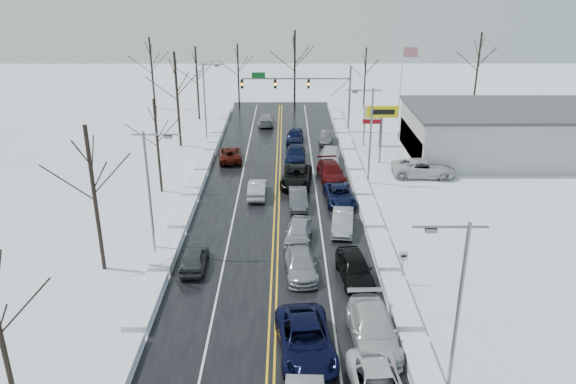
{
  "coord_description": "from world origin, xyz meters",
  "views": [
    {
      "loc": [
        0.79,
        -39.26,
        18.97
      ],
      "look_at": [
        0.94,
        1.6,
        2.5
      ],
      "focal_mm": 35.0,
      "sensor_mm": 36.0,
      "label": 1
    }
  ],
  "objects_px": {
    "dealership_building": "(505,132)",
    "tires_plus_sign": "(382,116)",
    "oncoming_car_0": "(257,196)",
    "traffic_signal_mast": "(308,87)",
    "flagpole": "(402,80)"
  },
  "relations": [
    {
      "from": "dealership_building",
      "to": "tires_plus_sign",
      "type": "bearing_deg",
      "value": -171.53
    },
    {
      "from": "flagpole",
      "to": "traffic_signal_mast",
      "type": "bearing_deg",
      "value": -170.27
    },
    {
      "from": "tires_plus_sign",
      "to": "dealership_building",
      "type": "relative_size",
      "value": 0.29
    },
    {
      "from": "tires_plus_sign",
      "to": "oncoming_car_0",
      "type": "bearing_deg",
      "value": -143.26
    },
    {
      "from": "tires_plus_sign",
      "to": "flagpole",
      "type": "height_order",
      "value": "flagpole"
    },
    {
      "from": "dealership_building",
      "to": "oncoming_car_0",
      "type": "bearing_deg",
      "value": -156.56
    },
    {
      "from": "oncoming_car_0",
      "to": "dealership_building",
      "type": "bearing_deg",
      "value": -156.4
    },
    {
      "from": "tires_plus_sign",
      "to": "oncoming_car_0",
      "type": "height_order",
      "value": "tires_plus_sign"
    },
    {
      "from": "tires_plus_sign",
      "to": "oncoming_car_0",
      "type": "relative_size",
      "value": 1.37
    },
    {
      "from": "tires_plus_sign",
      "to": "flagpole",
      "type": "distance_m",
      "value": 14.79
    },
    {
      "from": "dealership_building",
      "to": "flagpole",
      "type": "bearing_deg",
      "value": 126.27
    },
    {
      "from": "traffic_signal_mast",
      "to": "tires_plus_sign",
      "type": "xyz_separation_m",
      "value": [
        7.05,
        -12.0,
        -0.49
      ]
    },
    {
      "from": "traffic_signal_mast",
      "to": "tires_plus_sign",
      "type": "height_order",
      "value": "traffic_signal_mast"
    },
    {
      "from": "traffic_signal_mast",
      "to": "flagpole",
      "type": "bearing_deg",
      "value": 9.73
    },
    {
      "from": "flagpole",
      "to": "oncoming_car_0",
      "type": "xyz_separation_m",
      "value": [
        -16.94,
        -23.17,
        -5.93
      ]
    }
  ]
}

